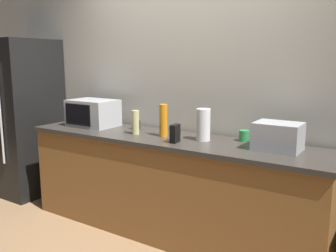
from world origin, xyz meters
name	(u,v)px	position (x,y,z in m)	size (l,w,h in m)	color
ground_plane	(142,251)	(0.00, 0.00, 0.00)	(8.00, 8.00, 0.00)	#93704C
back_wall	(191,83)	(0.00, 0.81, 1.35)	(6.40, 0.10, 2.70)	beige
counter_run	(168,186)	(0.00, 0.40, 0.45)	(2.84, 0.64, 0.90)	brown
refrigerator	(23,117)	(-2.05, 0.40, 0.90)	(0.72, 0.73, 1.80)	black
microwave	(93,113)	(-0.95, 0.45, 1.04)	(0.48, 0.35, 0.27)	#B7BABF
toaster_oven	(278,136)	(0.95, 0.46, 1.01)	(0.34, 0.26, 0.21)	#B7BABF
paper_towel_roll	(203,125)	(0.32, 0.45, 1.04)	(0.12, 0.12, 0.27)	white
cordless_phone	(175,133)	(0.16, 0.26, 0.98)	(0.05, 0.11, 0.15)	black
bottle_vinegar	(135,122)	(-0.32, 0.35, 1.01)	(0.07, 0.07, 0.22)	beige
bottle_dish_soap	(163,120)	(-0.05, 0.41, 1.04)	(0.07, 0.07, 0.29)	orange
mug_green	(244,136)	(0.62, 0.61, 0.95)	(0.08, 0.08, 0.09)	#2D8C47
mug_black	(136,125)	(-0.48, 0.55, 0.94)	(0.09, 0.09, 0.09)	black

